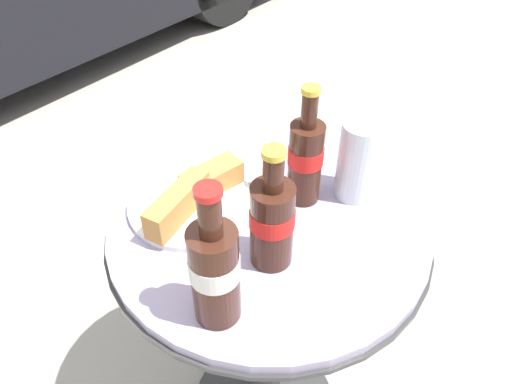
{
  "coord_description": "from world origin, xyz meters",
  "views": [
    {
      "loc": [
        -0.51,
        -0.39,
        1.36
      ],
      "look_at": [
        0.0,
        0.03,
        0.77
      ],
      "focal_mm": 35.0,
      "sensor_mm": 36.0,
      "label": 1
    }
  ],
  "objects_px": {
    "drinking_glass": "(358,163)",
    "lunch_plate_near": "(192,198)",
    "cola_bottle_left": "(305,158)",
    "cola_bottle_center": "(272,220)",
    "cola_bottle_right": "(215,270)",
    "bistro_table": "(267,292)"
  },
  "relations": [
    {
      "from": "drinking_glass",
      "to": "lunch_plate_near",
      "type": "bearing_deg",
      "value": 137.39
    },
    {
      "from": "cola_bottle_left",
      "to": "drinking_glass",
      "type": "distance_m",
      "value": 0.1
    },
    {
      "from": "cola_bottle_center",
      "to": "lunch_plate_near",
      "type": "distance_m",
      "value": 0.2
    },
    {
      "from": "lunch_plate_near",
      "to": "cola_bottle_center",
      "type": "bearing_deg",
      "value": -91.27
    },
    {
      "from": "cola_bottle_center",
      "to": "drinking_glass",
      "type": "height_order",
      "value": "cola_bottle_center"
    },
    {
      "from": "cola_bottle_left",
      "to": "cola_bottle_right",
      "type": "relative_size",
      "value": 0.95
    },
    {
      "from": "cola_bottle_right",
      "to": "cola_bottle_center",
      "type": "height_order",
      "value": "cola_bottle_right"
    },
    {
      "from": "cola_bottle_right",
      "to": "lunch_plate_near",
      "type": "relative_size",
      "value": 1.06
    },
    {
      "from": "bistro_table",
      "to": "cola_bottle_center",
      "type": "xyz_separation_m",
      "value": [
        -0.07,
        -0.06,
        0.3
      ]
    },
    {
      "from": "bistro_table",
      "to": "lunch_plate_near",
      "type": "bearing_deg",
      "value": 116.37
    },
    {
      "from": "cola_bottle_left",
      "to": "bistro_table",
      "type": "bearing_deg",
      "value": 172.76
    },
    {
      "from": "cola_bottle_left",
      "to": "lunch_plate_near",
      "type": "bearing_deg",
      "value": 137.61
    },
    {
      "from": "drinking_glass",
      "to": "lunch_plate_near",
      "type": "distance_m",
      "value": 0.31
    },
    {
      "from": "cola_bottle_left",
      "to": "cola_bottle_center",
      "type": "distance_m",
      "value": 0.16
    },
    {
      "from": "bistro_table",
      "to": "cola_bottle_left",
      "type": "distance_m",
      "value": 0.32
    },
    {
      "from": "cola_bottle_left",
      "to": "cola_bottle_center",
      "type": "height_order",
      "value": "cola_bottle_left"
    },
    {
      "from": "cola_bottle_left",
      "to": "lunch_plate_near",
      "type": "distance_m",
      "value": 0.22
    },
    {
      "from": "cola_bottle_center",
      "to": "lunch_plate_near",
      "type": "bearing_deg",
      "value": 88.73
    },
    {
      "from": "drinking_glass",
      "to": "cola_bottle_right",
      "type": "bearing_deg",
      "value": 177.86
    },
    {
      "from": "cola_bottle_right",
      "to": "cola_bottle_center",
      "type": "relative_size",
      "value": 1.1
    },
    {
      "from": "cola_bottle_center",
      "to": "cola_bottle_left",
      "type": "bearing_deg",
      "value": 17.15
    },
    {
      "from": "cola_bottle_left",
      "to": "cola_bottle_center",
      "type": "xyz_separation_m",
      "value": [
        -0.16,
        -0.05,
        -0.0
      ]
    }
  ]
}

